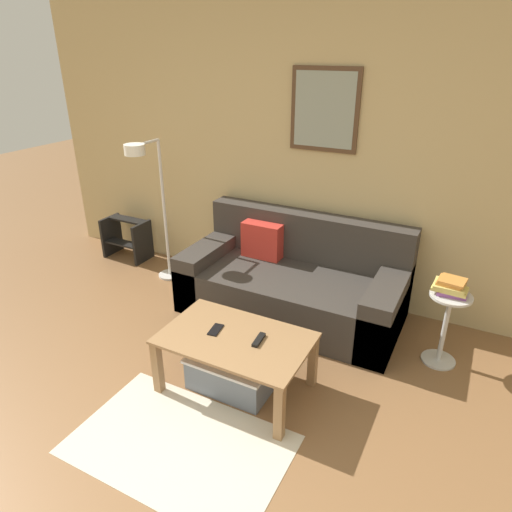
{
  "coord_description": "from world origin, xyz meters",
  "views": [
    {
      "loc": [
        1.44,
        -0.83,
        2.15
      ],
      "look_at": [
        0.15,
        1.64,
        0.85
      ],
      "focal_mm": 32.0,
      "sensor_mm": 36.0,
      "label": 1
    }
  ],
  "objects": [
    {
      "name": "side_table",
      "position": [
        1.37,
        2.24,
        0.33
      ],
      "size": [
        0.29,
        0.29,
        0.56
      ],
      "color": "silver",
      "rests_on": "ground_plane"
    },
    {
      "name": "step_stool",
      "position": [
        -1.94,
        2.59,
        0.24
      ],
      "size": [
        0.48,
        0.29,
        0.43
      ],
      "color": "black",
      "rests_on": "ground_plane"
    },
    {
      "name": "area_rug",
      "position": [
        0.13,
        0.71,
        0.0
      ],
      "size": [
        1.27,
        0.8,
        0.01
      ],
      "primitive_type": "cube",
      "color": "beige",
      "rests_on": "ground_plane"
    },
    {
      "name": "floor_lamp",
      "position": [
        -1.26,
        2.26,
        0.93
      ],
      "size": [
        0.23,
        0.52,
        1.39
      ],
      "color": "silver",
      "rests_on": "ground_plane"
    },
    {
      "name": "wall_back",
      "position": [
        0.0,
        2.86,
        1.28
      ],
      "size": [
        5.6,
        0.09,
        2.55
      ],
      "color": "tan",
      "rests_on": "ground_plane"
    },
    {
      "name": "storage_bin",
      "position": [
        0.15,
        1.31,
        0.12
      ],
      "size": [
        0.57,
        0.4,
        0.24
      ],
      "color": "slate",
      "rests_on": "ground_plane"
    },
    {
      "name": "coffee_table",
      "position": [
        0.18,
        1.3,
        0.34
      ],
      "size": [
        0.97,
        0.61,
        0.41
      ],
      "color": "#997047",
      "rests_on": "ground_plane"
    },
    {
      "name": "book_stack",
      "position": [
        1.35,
        2.26,
        0.62
      ],
      "size": [
        0.24,
        0.2,
        0.11
      ],
      "color": "#8C4C93",
      "rests_on": "side_table"
    },
    {
      "name": "cell_phone",
      "position": [
        0.02,
        1.31,
        0.42
      ],
      "size": [
        0.09,
        0.15,
        0.01
      ],
      "primitive_type": "cube",
      "rotation": [
        0.0,
        0.0,
        0.15
      ],
      "color": "black",
      "rests_on": "coffee_table"
    },
    {
      "name": "couch",
      "position": [
        0.12,
        2.4,
        0.28
      ],
      "size": [
        1.85,
        0.89,
        0.82
      ],
      "color": "#38332D",
      "rests_on": "ground_plane"
    },
    {
      "name": "remote_control",
      "position": [
        0.33,
        1.33,
        0.42
      ],
      "size": [
        0.05,
        0.15,
        0.02
      ],
      "primitive_type": "cube",
      "rotation": [
        0.0,
        0.0,
        0.09
      ],
      "color": "black",
      "rests_on": "coffee_table"
    }
  ]
}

